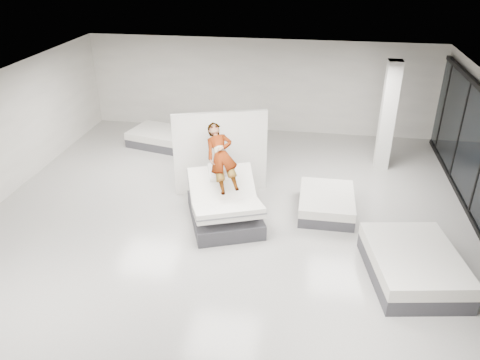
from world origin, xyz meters
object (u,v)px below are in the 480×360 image
(flat_bed_right_far, at_px, (326,203))
(column, at_px, (388,116))
(hero_bed, at_px, (225,207))
(divider_panel, at_px, (221,153))
(person, at_px, (222,167))
(flat_bed_left_far, at_px, (160,137))
(remote, at_px, (234,181))
(flat_bed_right_near, at_px, (413,265))

(flat_bed_right_far, distance_m, column, 3.60)
(hero_bed, height_order, divider_panel, divider_panel)
(person, relative_size, flat_bed_left_far, 0.85)
(hero_bed, bearing_deg, flat_bed_right_far, 19.23)
(flat_bed_left_far, bearing_deg, divider_panel, -47.11)
(hero_bed, xyz_separation_m, remote, (0.22, 0.05, 0.68))
(flat_bed_right_far, bearing_deg, person, -167.85)
(remote, xyz_separation_m, flat_bed_right_far, (2.21, 0.79, -0.84))
(divider_panel, xyz_separation_m, column, (4.44, 2.23, 0.48))
(remote, bearing_deg, person, 122.15)
(remote, bearing_deg, hero_bed, 172.37)
(remote, bearing_deg, column, 23.03)
(flat_bed_right_near, relative_size, flat_bed_left_far, 1.18)
(remote, bearing_deg, flat_bed_left_far, 105.96)
(remote, distance_m, flat_bed_right_far, 2.49)
(flat_bed_right_far, relative_size, flat_bed_right_near, 0.71)
(hero_bed, distance_m, divider_panel, 1.73)
(person, relative_size, flat_bed_right_far, 1.01)
(hero_bed, height_order, flat_bed_left_far, hero_bed)
(person, distance_m, flat_bed_right_far, 2.81)
(flat_bed_left_far, bearing_deg, remote, -53.05)
(flat_bed_left_far, distance_m, column, 7.24)
(hero_bed, height_order, person, person)
(hero_bed, relative_size, flat_bed_left_far, 1.19)
(remote, relative_size, divider_panel, 0.06)
(person, bearing_deg, divider_panel, 81.70)
(flat_bed_right_near, bearing_deg, column, 90.83)
(flat_bed_right_near, bearing_deg, remote, 158.44)
(divider_panel, bearing_deg, column, 8.51)
(flat_bed_left_far, xyz_separation_m, column, (7.09, -0.62, 1.35))
(hero_bed, relative_size, flat_bed_right_near, 1.01)
(remote, distance_m, flat_bed_left_far, 5.47)
(hero_bed, bearing_deg, flat_bed_left_far, 124.76)
(flat_bed_right_far, bearing_deg, hero_bed, -160.77)
(person, relative_size, remote, 12.73)
(person, distance_m, flat_bed_right_near, 4.71)
(flat_bed_right_near, bearing_deg, flat_bed_right_far, 126.04)
(column, bearing_deg, remote, -135.98)
(column, bearing_deg, hero_bed, -137.15)
(person, xyz_separation_m, remote, (0.33, -0.25, -0.23))
(person, height_order, flat_bed_left_far, person)
(flat_bed_right_far, relative_size, flat_bed_left_far, 0.84)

